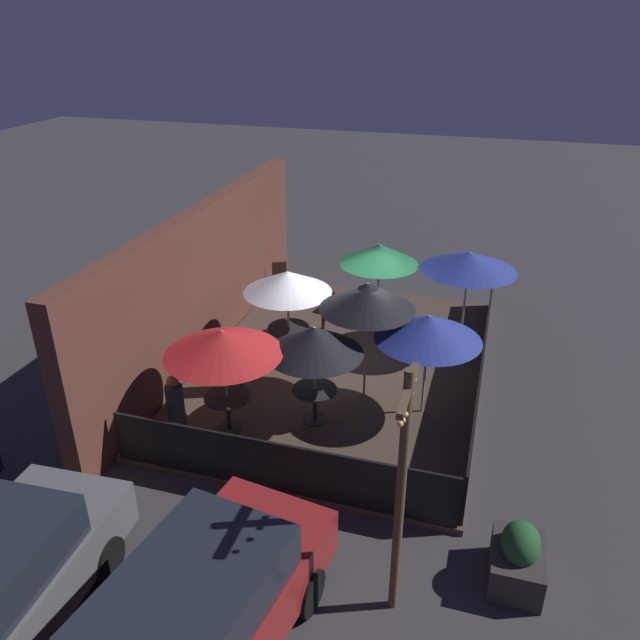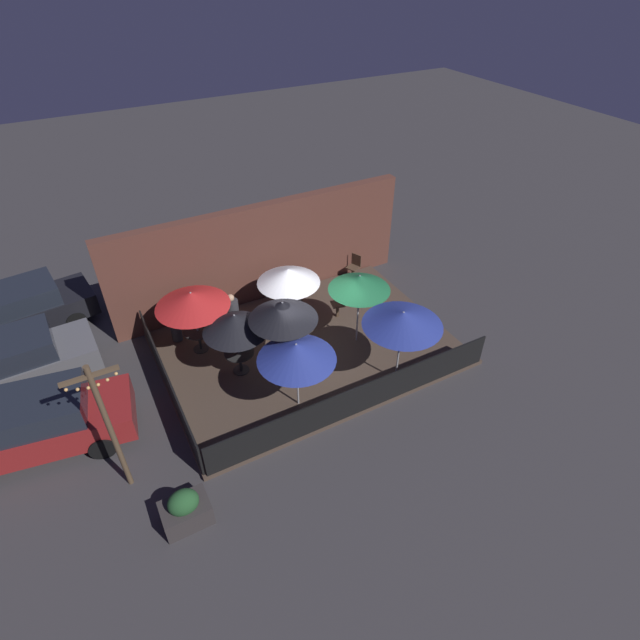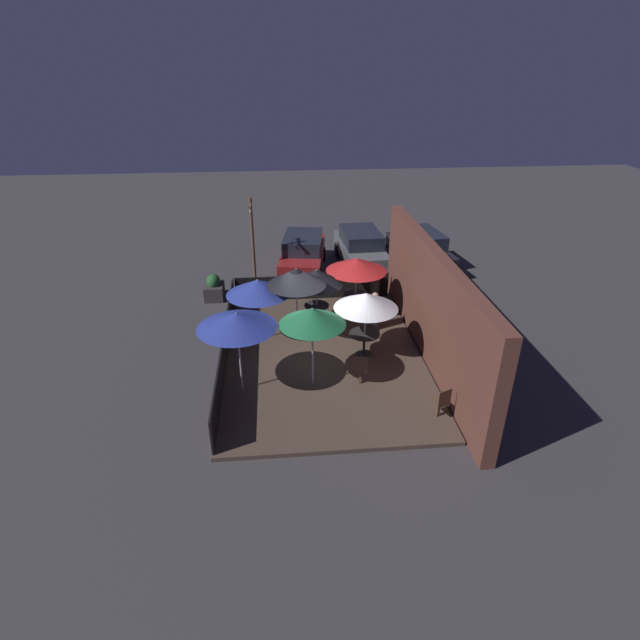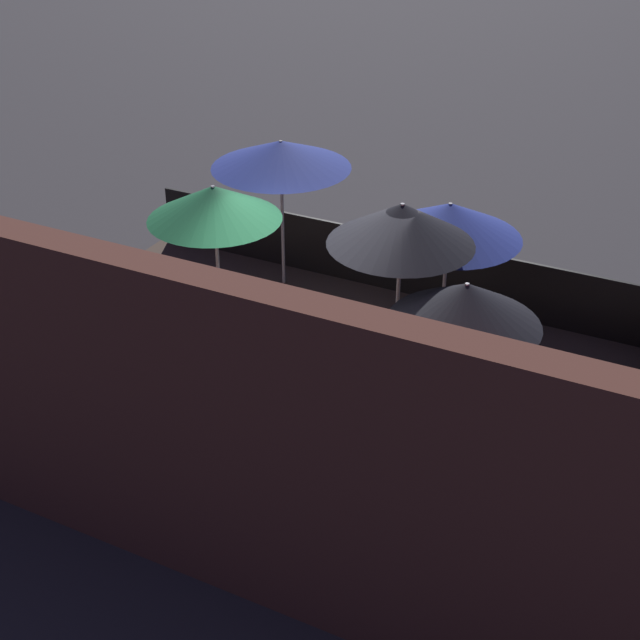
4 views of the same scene
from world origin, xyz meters
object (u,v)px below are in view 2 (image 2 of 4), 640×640
patio_umbrella_3 (360,283)px  parked_car_2 (21,310)px  patio_umbrella_1 (288,276)px  parked_car_1 (11,364)px  dining_table_2 (239,356)px  patio_umbrella_2 (235,323)px  patio_umbrella_5 (296,352)px  dining_table_1 (290,309)px  patio_umbrella_6 (283,311)px  patio_umbrella_4 (403,319)px  planter_box (185,509)px  patio_umbrella_0 (192,299)px  patron_1 (175,324)px  patio_chair_0 (340,303)px  dining_table_0 (199,334)px  light_post (108,424)px  patron_0 (233,314)px  patio_chair_1 (354,266)px  parked_car_0 (36,423)px

patio_umbrella_3 → parked_car_2: bearing=148.4°
patio_umbrella_1 → parked_car_1: 8.01m
patio_umbrella_1 → dining_table_2: patio_umbrella_1 is taller
patio_umbrella_2 → parked_car_1: 6.24m
patio_umbrella_3 → patio_umbrella_5: (-2.75, -1.50, -0.30)m
dining_table_1 → patio_umbrella_6: bearing=-118.7°
patio_umbrella_4 → planter_box: (-6.41, -1.36, -1.85)m
patio_umbrella_0 → patron_1: (-0.49, 0.79, -1.24)m
patio_chair_0 → parked_car_1: parked_car_1 is taller
patio_umbrella_2 → patron_1: (-1.22, 2.25, -1.14)m
dining_table_0 → parked_car_2: (-4.53, 3.60, 0.15)m
patio_umbrella_0 → patio_umbrella_1: (2.92, -0.17, -0.00)m
patio_umbrella_3 → planter_box: (-6.33, -3.34, -1.83)m
patio_umbrella_4 → light_post: (-7.31, 0.20, -0.20)m
parked_car_1 → patio_umbrella_3: bearing=-20.1°
planter_box → patron_0: bearing=60.5°
planter_box → patio_chair_0: bearing=35.7°
patio_chair_1 → planter_box: size_ratio=0.89×
patio_umbrella_3 → parked_car_1: size_ratio=0.54×
patio_umbrella_1 → planter_box: size_ratio=2.04×
patio_umbrella_0 → patio_umbrella_2: bearing=-63.4°
patio_umbrella_4 → patio_chair_0: patio_umbrella_4 is taller
light_post → parked_car_0: 2.88m
planter_box → light_post: 2.44m
patio_chair_0 → parked_car_0: bearing=20.2°
patio_umbrella_1 → parked_car_0: (-7.40, -1.43, -1.11)m
dining_table_1 → parked_car_0: size_ratio=0.20×
dining_table_0 → patron_0: size_ratio=0.65×
patio_umbrella_3 → parked_car_1: (-9.28, 2.88, -1.41)m
patio_umbrella_4 → patio_umbrella_5: 2.89m
patron_0 → parked_car_1: 6.18m
patio_umbrella_5 → patio_chair_0: 4.25m
patio_umbrella_4 → dining_table_1: 4.27m
patio_umbrella_5 → patio_chair_1: 6.61m
patio_umbrella_2 → patio_umbrella_4: size_ratio=0.85×
patio_umbrella_5 → patio_chair_1: size_ratio=2.30×
planter_box → parked_car_0: bearing=124.8°
patio_umbrella_2 → parked_car_1: size_ratio=0.45×
patio_umbrella_0 → dining_table_0: size_ratio=2.48×
patio_umbrella_1 → patio_umbrella_2: bearing=-149.7°
patio_umbrella_4 → planter_box: patio_umbrella_4 is taller
planter_box → patio_umbrella_6: bearing=38.7°
patio_umbrella_2 → parked_car_1: bearing=156.5°
patio_umbrella_3 → dining_table_1: (-1.44, 1.70, -1.54)m
patio_umbrella_6 → dining_table_1: patio_umbrella_6 is taller
patio_chair_1 → planter_box: 10.37m
dining_table_1 → light_post: 6.89m
dining_table_2 → parked_car_1: 6.16m
patio_umbrella_4 → parked_car_2: size_ratio=0.54×
patio_umbrella_4 → parked_car_1: size_ratio=0.53×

